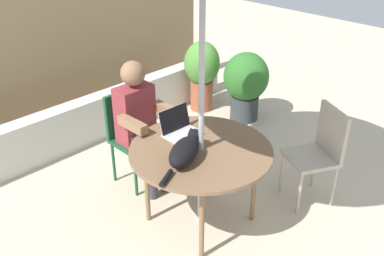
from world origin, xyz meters
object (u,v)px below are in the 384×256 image
Objects in this scene: potted_plant_by_chair at (202,70)px; patio_table at (201,154)px; laptop at (179,126)px; cat at (185,150)px; chair_occupied at (131,130)px; potted_plant_near_fence at (246,82)px; person_seated at (140,120)px; chair_empty at (320,148)px.

patio_table is at bearing -136.67° from potted_plant_by_chair.
laptop is 0.50× the size of cat.
laptop is at bearing -142.24° from potted_plant_by_chair.
chair_occupied is 1.00m from cat.
patio_table is 2.01m from potted_plant_near_fence.
person_seated is (0.00, 0.76, 0.03)m from patio_table.
cat is (-0.25, -0.34, 0.02)m from laptop.
potted_plant_by_chair is (1.81, 1.54, -0.27)m from cat.
cat is at bearing -104.24° from person_seated.
laptop is 0.42m from cat.
chair_occupied is at bearing 78.07° from cat.
chair_occupied is at bearing 90.00° from person_seated.
laptop is at bearing -85.00° from chair_occupied.
person_seated reaches higher than chair_empty.
potted_plant_by_chair is (0.64, 2.05, -0.01)m from chair_empty.
cat is at bearing -101.93° from chair_occupied.
person_seated reaches higher than chair_occupied.
potted_plant_near_fence is (1.97, 0.97, -0.31)m from cat.
laptop is at bearing -159.96° from potted_plant_near_fence.
potted_plant_by_chair is at bearing 72.72° from chair_empty.
chair_empty is 0.73× the size of person_seated.
potted_plant_by_chair reaches higher than patio_table.
person_seated is 1.79m from potted_plant_by_chair.
laptop reaches higher than patio_table.
cat is 0.68× the size of potted_plant_by_chair.
person_seated is at bearing 127.03° from chair_empty.
patio_table is 1.11m from chair_empty.
chair_empty is 1.27m from laptop.
patio_table is at bearing -152.07° from potted_plant_near_fence.
cat is 0.72× the size of potted_plant_near_fence.
chair_empty is 1.00× the size of potted_plant_by_chair.
person_seated is 2.01× the size of cat.
chair_occupied is at bearing 95.00° from laptop.
potted_plant_by_chair is at bearing 40.49° from cat.
cat is (-0.20, -0.03, 0.13)m from patio_table.
laptop is (0.05, -0.61, 0.25)m from chair_occupied.
chair_occupied is 0.73× the size of person_seated.
chair_occupied is 1.06× the size of potted_plant_near_fence.
potted_plant_near_fence is at bearing 61.39° from chair_empty.
patio_table is 0.24m from cat.
laptop reaches higher than chair_empty.
chair_empty is 1.62m from person_seated.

